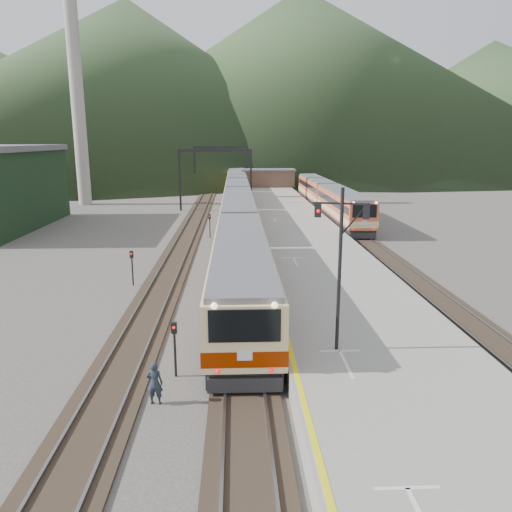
{
  "coord_description": "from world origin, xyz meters",
  "views": [
    {
      "loc": [
        -0.28,
        -11.06,
        9.19
      ],
      "look_at": [
        0.99,
        19.62,
        2.0
      ],
      "focal_mm": 35.0,
      "sensor_mm": 36.0,
      "label": 1
    }
  ],
  "objects_px": {
    "main_train": "(238,200)",
    "signal_mast": "(340,253)",
    "second_train": "(327,198)",
    "worker": "(155,383)"
  },
  "relations": [
    {
      "from": "signal_mast",
      "to": "second_train",
      "type": "bearing_deg",
      "value": 80.14
    },
    {
      "from": "second_train",
      "to": "signal_mast",
      "type": "relative_size",
      "value": 5.74
    },
    {
      "from": "main_train",
      "to": "second_train",
      "type": "relative_size",
      "value": 2.31
    },
    {
      "from": "worker",
      "to": "main_train",
      "type": "bearing_deg",
      "value": -90.56
    },
    {
      "from": "second_train",
      "to": "worker",
      "type": "height_order",
      "value": "second_train"
    },
    {
      "from": "second_train",
      "to": "signal_mast",
      "type": "xyz_separation_m",
      "value": [
        -7.78,
        -44.76,
        3.07
      ]
    },
    {
      "from": "main_train",
      "to": "worker",
      "type": "height_order",
      "value": "main_train"
    },
    {
      "from": "second_train",
      "to": "worker",
      "type": "xyz_separation_m",
      "value": [
        -14.7,
        -46.96,
        -1.09
      ]
    },
    {
      "from": "main_train",
      "to": "signal_mast",
      "type": "height_order",
      "value": "signal_mast"
    },
    {
      "from": "main_train",
      "to": "second_train",
      "type": "bearing_deg",
      "value": 19.78
    }
  ]
}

